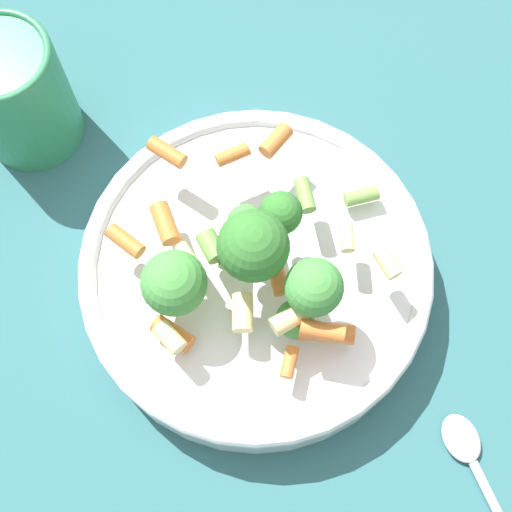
{
  "coord_description": "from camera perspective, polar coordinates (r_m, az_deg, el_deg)",
  "views": [
    {
      "loc": [
        -0.16,
        0.07,
        0.53
      ],
      "look_at": [
        0.0,
        0.0,
        0.06
      ],
      "focal_mm": 50.0,
      "sensor_mm": 36.0,
      "label": 1
    }
  ],
  "objects": [
    {
      "name": "bowl",
      "position": [
        0.54,
        0.0,
        -1.31
      ],
      "size": [
        0.26,
        0.26,
        0.05
      ],
      "color": "silver",
      "rests_on": "ground_plane"
    },
    {
      "name": "spoon",
      "position": [
        0.55,
        17.72,
        -16.92
      ],
      "size": [
        0.17,
        0.03,
        0.01
      ],
      "rotation": [
        0.0,
        0.0,
        6.28
      ],
      "color": "silver",
      "rests_on": "ground_plane"
    },
    {
      "name": "ground_plane",
      "position": [
        0.56,
        0.0,
        -2.19
      ],
      "size": [
        3.0,
        3.0,
        0.0
      ],
      "primitive_type": "plane",
      "color": "#2D6066"
    },
    {
      "name": "pasta_salad",
      "position": [
        0.47,
        -0.8,
        -0.7
      ],
      "size": [
        0.19,
        0.2,
        0.08
      ],
      "color": "#8CB766",
      "rests_on": "bowl"
    },
    {
      "name": "cup",
      "position": [
        0.6,
        -18.62,
        12.21
      ],
      "size": [
        0.08,
        0.08,
        0.11
      ],
      "color": "#2D7F51",
      "rests_on": "ground_plane"
    }
  ]
}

